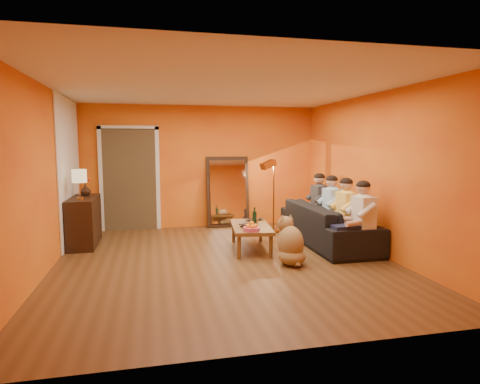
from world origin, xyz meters
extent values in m
cube|color=brown|center=(0.00, 0.00, 0.00)|extent=(5.00, 5.50, 0.00)
cube|color=white|center=(0.00, 0.00, 2.60)|extent=(5.00, 5.50, 0.00)
cube|color=orange|center=(0.00, 2.75, 1.30)|extent=(5.00, 0.00, 2.60)
cube|color=orange|center=(-2.50, 0.00, 1.30)|extent=(0.00, 5.50, 2.60)
cube|color=orange|center=(2.50, 0.00, 1.30)|extent=(0.00, 5.50, 2.60)
cube|color=white|center=(-2.48, 1.75, 1.30)|extent=(0.02, 1.90, 2.58)
cube|color=#3F2D19|center=(-1.50, 2.83, 1.05)|extent=(1.06, 0.30, 2.10)
cube|color=white|center=(-2.07, 2.71, 1.05)|extent=(0.08, 0.06, 2.20)
cube|color=white|center=(-0.93, 2.71, 1.05)|extent=(0.08, 0.06, 2.20)
cube|color=white|center=(-1.50, 2.71, 2.12)|extent=(1.22, 0.06, 0.08)
cube|color=black|center=(0.55, 2.63, 0.76)|extent=(0.92, 0.27, 1.51)
cube|color=white|center=(0.55, 2.59, 0.76)|extent=(0.78, 0.21, 1.35)
cube|color=black|center=(-2.24, 1.55, 0.42)|extent=(0.44, 1.18, 0.85)
imported|color=black|center=(2.00, 0.70, 0.36)|extent=(2.44, 0.95, 0.71)
cylinder|color=black|center=(0.61, 0.54, 0.58)|extent=(0.07, 0.07, 0.31)
imported|color=#B27F3F|center=(0.68, 0.71, 0.47)|extent=(0.12, 0.12, 0.09)
imported|color=black|center=(0.74, 0.94, 0.43)|extent=(0.40, 0.31, 0.03)
imported|color=black|center=(0.38, 0.39, 0.43)|extent=(0.23, 0.28, 0.02)
imported|color=red|center=(0.39, 0.40, 0.45)|extent=(0.21, 0.26, 0.02)
imported|color=black|center=(0.38, 0.38, 0.47)|extent=(0.24, 0.24, 0.02)
imported|color=black|center=(-2.24, 1.80, 0.95)|extent=(0.20, 0.20, 0.20)
camera|label=1|loc=(-1.06, -5.85, 1.76)|focal=30.00mm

